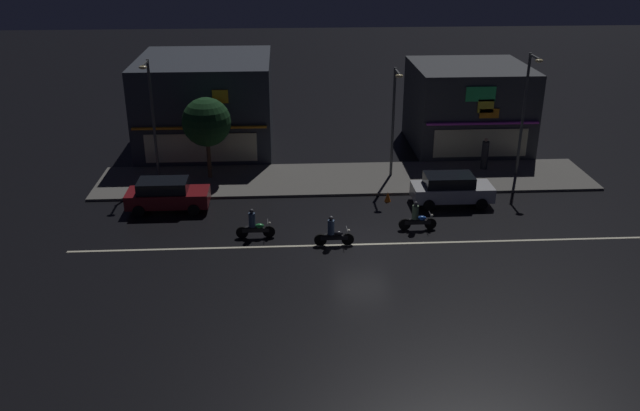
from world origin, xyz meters
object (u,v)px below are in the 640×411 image
pedestrian_on_sidewalk (485,155)px  parked_car_trailing (167,194)px  motorcycle_following (333,233)px  motorcycle_lead (417,218)px  streetlamp_mid (394,114)px  streetlamp_east (526,106)px  motorcycle_opposite_lane (254,226)px  traffic_cone (388,197)px  parked_car_near_kerb (451,189)px  streetlamp_west (151,110)px

pedestrian_on_sidewalk → parked_car_trailing: pedestrian_on_sidewalk is taller
pedestrian_on_sidewalk → motorcycle_following: 14.00m
pedestrian_on_sidewalk → motorcycle_lead: size_ratio=1.03×
motorcycle_lead → streetlamp_mid: bearing=83.0°
parked_car_trailing → streetlamp_east: bearing=-169.4°
motorcycle_following → motorcycle_opposite_lane: same height
streetlamp_mid → pedestrian_on_sidewalk: 6.66m
pedestrian_on_sidewalk → traffic_cone: 8.07m
motorcycle_lead → motorcycle_opposite_lane: same height
motorcycle_opposite_lane → traffic_cone: bearing=24.9°
streetlamp_east → motorcycle_lead: 10.90m
pedestrian_on_sidewalk → parked_car_trailing: size_ratio=0.45×
streetlamp_mid → parked_car_near_kerb: bearing=-57.0°
streetlamp_east → parked_car_trailing: size_ratio=1.68×
parked_car_trailing → motorcycle_opposite_lane: size_ratio=2.26×
motorcycle_lead → motorcycle_following: size_ratio=1.00×
traffic_cone → motorcycle_lead: bearing=-76.6°
motorcycle_lead → streetlamp_west: bearing=142.6°
streetlamp_west → streetlamp_east: (21.48, -0.86, 0.15)m
traffic_cone → parked_car_near_kerb: bearing=-8.4°
streetlamp_east → motorcycle_opposite_lane: 17.59m
parked_car_near_kerb → motorcycle_lead: (-2.47, -3.21, -0.24)m
streetlamp_west → parked_car_trailing: bearing=-74.6°
streetlamp_mid → parked_car_near_kerb: 5.71m
streetlamp_west → motorcycle_lead: (14.04, -7.87, -3.62)m
streetlamp_west → motorcycle_following: streetlamp_west is taller
streetlamp_mid → traffic_cone: (-0.75, -3.52, -3.72)m
streetlamp_west → motorcycle_opposite_lane: size_ratio=3.66×
motorcycle_lead → motorcycle_opposite_lane: size_ratio=1.00×
motorcycle_following → traffic_cone: (3.40, 5.23, -0.36)m
motorcycle_lead → motorcycle_following: bearing=-168.6°
streetlamp_east → streetlamp_west: bearing=177.7°
pedestrian_on_sidewalk → traffic_cone: (-6.63, -4.53, -0.77)m
pedestrian_on_sidewalk → motorcycle_lead: 10.05m
streetlamp_east → pedestrian_on_sidewalk: bearing=144.2°
parked_car_trailing → traffic_cone: (11.88, 0.47, -0.59)m
streetlamp_west → parked_car_near_kerb: bearing=-15.8°
pedestrian_on_sidewalk → motorcycle_opposite_lane: (-13.77, -8.71, -0.41)m
streetlamp_east → traffic_cone: size_ratio=13.17×
streetlamp_west → motorcycle_opposite_lane: streetlamp_west is taller
motorcycle_opposite_lane → motorcycle_lead: bearing=-2.1°
parked_car_trailing → motorcycle_lead: 13.17m
motorcycle_opposite_lane → traffic_cone: motorcycle_opposite_lane is taller
streetlamp_west → parked_car_trailing: size_ratio=1.62×
streetlamp_west → streetlamp_mid: streetlamp_west is taller
motorcycle_following → traffic_cone: bearing=-122.3°
streetlamp_mid → motorcycle_following: (-4.14, -8.74, -3.36)m
motorcycle_following → motorcycle_opposite_lane: 3.89m
motorcycle_lead → motorcycle_opposite_lane: (-8.03, -0.47, 0.00)m
streetlamp_east → parked_car_near_kerb: bearing=-142.6°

